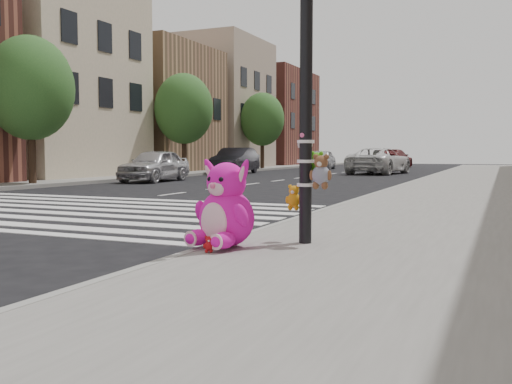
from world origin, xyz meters
The scene contains 20 objects.
ground centered at (0.00, 0.00, 0.00)m, with size 120.00×120.00×0.00m, color black.
sidewalk_near centered at (5.00, 10.00, 0.07)m, with size 7.00×80.00×0.14m, color slate.
sidewalk_far centered at (-13.50, 20.00, 0.07)m, with size 6.00×80.00×0.14m, color slate.
curb_edge centered at (1.55, 10.00, 0.07)m, with size 0.12×80.00×0.15m, color gray.
crosswalk centered at (-4.50, 5.20, 0.01)m, with size 11.00×6.00×0.01m, color silver, non-canonical shape.
bld_far_b centered at (-15.50, 17.00, 5.50)m, with size 6.00×8.00×11.00m, color beige.
bld_far_c centered at (-15.50, 26.00, 4.00)m, with size 6.00×8.00×8.00m, color #A77F59.
bld_far_d centered at (-15.50, 35.00, 5.00)m, with size 6.00×8.00×10.00m, color gray.
bld_far_e centered at (-15.50, 46.00, 4.50)m, with size 6.00×10.00×9.00m, color brown.
signal_pole centered at (2.63, 1.81, 1.81)m, with size 0.68×0.49×4.00m.
tree_far_a centered at (-11.20, 11.00, 3.65)m, with size 3.20×3.20×5.44m.
tree_far_b centered at (-11.20, 22.00, 3.65)m, with size 3.20×3.20×5.44m.
tree_far_c centered at (-11.20, 33.00, 3.65)m, with size 3.20×3.20×5.44m.
pink_bunny centered at (1.79, 1.11, 0.59)m, with size 0.82×0.92×1.11m.
red_teddy centered at (1.80, 0.67, 0.24)m, with size 0.14×0.09×0.20m, color red, non-canonical shape.
car_silver_far centered at (-9.22, 16.13, 0.72)m, with size 1.71×4.24×1.44m, color silver.
car_dark_far centered at (-9.80, 25.55, 0.78)m, with size 1.65×4.74×1.56m, color black.
car_white_near centered at (-1.90, 28.83, 0.77)m, with size 2.57×5.57×1.55m, color silver.
car_maroon_near centered at (-3.49, 42.86, 0.76)m, with size 2.13×5.24×1.52m, color maroon.
car_silver_deep centered at (-7.67, 36.04, 0.75)m, with size 1.77×4.40×1.50m, color silver.
Camera 1 is at (4.93, -5.12, 1.31)m, focal length 40.00 mm.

